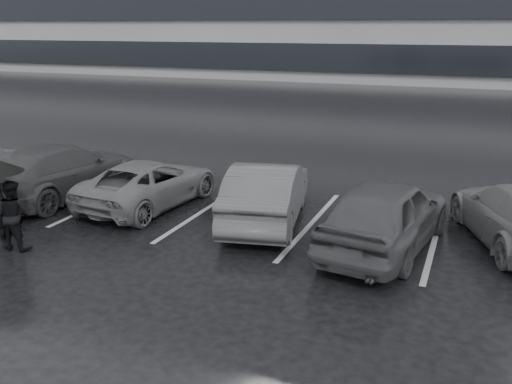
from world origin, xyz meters
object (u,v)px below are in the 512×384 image
object	(u,v)px
car_west_a	(267,193)
car_west_b	(149,183)
car_west_c	(61,171)
car_main	(386,214)
pedestrian_right	(13,215)

from	to	relation	value
car_west_a	car_west_b	size ratio (longest dim) A/B	1.02
car_west_a	car_west_c	size ratio (longest dim) A/B	0.87
car_west_c	car_west_b	bearing A→B (deg)	-170.02
car_main	pedestrian_right	world-z (taller)	car_main
pedestrian_right	car_west_a	bearing A→B (deg)	-141.92
car_west_a	pedestrian_right	world-z (taller)	pedestrian_right
car_main	pedestrian_right	size ratio (longest dim) A/B	3.01
car_west_c	car_west_a	bearing A→B (deg)	-174.11
car_west_b	car_west_c	xyz separation A→B (m)	(-2.60, -0.26, 0.14)
car_west_b	pedestrian_right	distance (m)	3.75
car_west_a	car_west_c	world-z (taller)	car_west_c
pedestrian_right	car_west_c	bearing A→B (deg)	-66.05
car_main	car_west_b	world-z (taller)	car_main
car_main	car_west_b	xyz separation A→B (m)	(-6.14, 0.78, -0.16)
car_west_a	pedestrian_right	distance (m)	5.52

